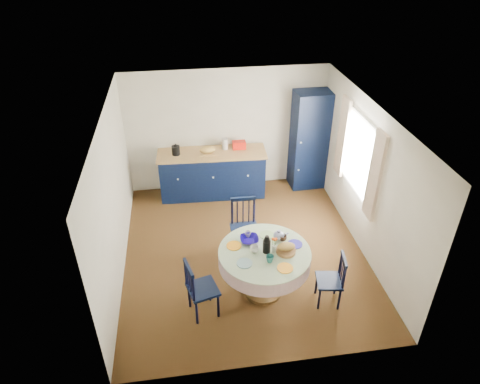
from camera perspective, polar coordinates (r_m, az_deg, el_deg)
The scene contains 17 objects.
floor at distance 7.42m, azimuth 0.52°, elevation -7.82°, with size 4.50×4.50×0.00m, color black.
ceiling at distance 6.11m, azimuth 0.63°, elevation 10.37°, with size 4.50×4.50×0.00m, color white.
wall_back at distance 8.65m, azimuth -1.76°, elevation 8.24°, with size 4.00×0.02×2.50m, color white.
wall_left at distance 6.71m, azimuth -16.56°, elevation -0.96°, with size 0.02×4.50×2.50m, color white.
wall_right at distance 7.22m, azimuth 16.45°, elevation 1.61°, with size 0.02×4.50×2.50m, color white.
window at distance 7.31m, azimuth 15.56°, elevation 4.62°, with size 0.10×1.74×1.45m.
kitchen_counter at distance 8.66m, azimuth -3.69°, elevation 2.55°, with size 2.16×0.76×1.19m.
pantry_cabinet at distance 8.85m, azimuth 9.27°, elevation 6.81°, with size 0.74×0.54×2.05m.
dining_table at distance 6.25m, azimuth 3.34°, elevation -8.77°, with size 1.33×1.33×1.09m.
chair_left at distance 6.12m, azimuth -5.36°, elevation -12.68°, with size 0.49×0.51×0.94m.
chair_far at distance 7.09m, azimuth 0.58°, elevation -4.73°, with size 0.46×0.43×1.01m.
chair_right at distance 6.42m, azimuth 12.16°, elevation -11.36°, with size 0.42×0.43×0.85m.
mug_a at distance 6.13m, azimuth 1.96°, elevation -7.60°, with size 0.13×0.13×0.10m, color silver.
mug_b at distance 5.97m, azimuth 4.00°, elevation -8.89°, with size 0.11×0.11×0.10m, color #29726B.
mug_c at distance 6.35m, azimuth 5.73°, elevation -6.11°, with size 0.12×0.12×0.09m, color black.
mug_d at distance 6.39m, azimuth 1.05°, elevation -5.68°, with size 0.10×0.10×0.09m, color silver.
cobalt_bowl at distance 6.31m, azimuth 1.26°, elevation -6.37°, with size 0.27×0.27×0.07m, color #0C0369.
Camera 1 is at (-0.89, -5.59, 4.80)m, focal length 32.00 mm.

